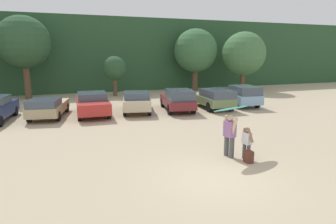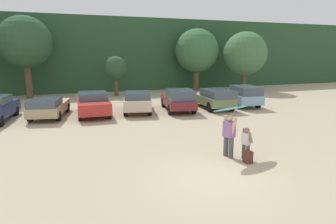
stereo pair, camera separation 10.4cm
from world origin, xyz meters
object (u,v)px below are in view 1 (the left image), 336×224
at_px(person_adult, 230,133).
at_px(surfboard_teal, 232,108).
at_px(backpack_dropped, 248,157).
at_px(parked_car_champagne, 137,101).
at_px(parked_car_maroon, 178,99).
at_px(parked_car_sky_blue, 240,95).
at_px(parked_car_red, 93,103).
at_px(person_child, 247,141).
at_px(parked_car_tan, 48,107).
at_px(parked_car_olive_green, 213,98).

distance_m(person_adult, surfboard_teal, 0.95).
height_order(surfboard_teal, backpack_dropped, surfboard_teal).
bearing_deg(person_adult, backpack_dropped, 101.68).
distance_m(parked_car_champagne, backpack_dropped, 10.76).
height_order(parked_car_champagne, backpack_dropped, parked_car_champagne).
xyz_separation_m(parked_car_maroon, parked_car_sky_blue, (5.32, 0.39, 0.01)).
xyz_separation_m(parked_car_red, person_adult, (4.21, -9.87, 0.17)).
xyz_separation_m(parked_car_red, person_child, (4.68, -10.35, -0.08)).
relative_size(parked_car_tan, parked_car_sky_blue, 0.96).
relative_size(parked_car_olive_green, person_adult, 2.62).
bearing_deg(parked_car_maroon, backpack_dropped, -177.16).
relative_size(person_adult, backpack_dropped, 3.73).
bearing_deg(parked_car_maroon, person_child, -176.68).
height_order(parked_car_sky_blue, surfboard_teal, surfboard_teal).
xyz_separation_m(parked_car_champagne, surfboard_teal, (1.41, -9.71, 1.10)).
distance_m(parked_car_olive_green, backpack_dropped, 10.73).
relative_size(parked_car_red, parked_car_maroon, 1.01).
relative_size(parked_car_tan, parked_car_red, 0.98).
xyz_separation_m(parked_car_champagne, backpack_dropped, (1.63, -10.62, -0.56)).
xyz_separation_m(person_child, surfboard_teal, (-0.33, 0.59, 1.18)).
distance_m(parked_car_champagne, parked_car_olive_green, 5.60).
xyz_separation_m(parked_car_maroon, backpack_dropped, (-1.17, -9.99, -0.59)).
distance_m(parked_car_olive_green, surfboard_teal, 10.02).
bearing_deg(surfboard_teal, parked_car_tan, -72.18).
bearing_deg(backpack_dropped, person_child, 69.34).
bearing_deg(person_adult, parked_car_tan, -67.03).
xyz_separation_m(parked_car_red, parked_car_olive_green, (8.49, -0.70, 0.02)).
distance_m(parked_car_olive_green, person_child, 10.37).
bearing_deg(surfboard_teal, parked_car_olive_green, -132.46).
bearing_deg(parked_car_tan, backpack_dropped, -135.34).
bearing_deg(parked_car_tan, parked_car_sky_blue, -80.91).
height_order(parked_car_champagne, parked_car_maroon, parked_car_maroon).
xyz_separation_m(parked_car_tan, person_adult, (6.92, -9.94, 0.26)).
relative_size(parked_car_sky_blue, backpack_dropped, 10.53).
xyz_separation_m(parked_car_champagne, parked_car_sky_blue, (8.12, -0.24, 0.04)).
bearing_deg(parked_car_sky_blue, parked_car_red, 96.20).
bearing_deg(parked_car_sky_blue, parked_car_olive_green, 106.92).
xyz_separation_m(parked_car_sky_blue, person_child, (-6.37, -10.06, -0.12)).
height_order(person_child, backpack_dropped, person_child).
xyz_separation_m(person_child, backpack_dropped, (-0.12, -0.31, -0.48)).
xyz_separation_m(parked_car_sky_blue, surfboard_teal, (-6.70, -9.47, 1.06)).
bearing_deg(parked_car_red, parked_car_maroon, -94.93).
bearing_deg(parked_car_champagne, backpack_dropped, -158.96).
height_order(parked_car_red, person_adult, person_adult).
height_order(parked_car_tan, parked_car_olive_green, parked_car_olive_green).
relative_size(parked_car_champagne, parked_car_olive_green, 1.04).
xyz_separation_m(parked_car_tan, parked_car_olive_green, (11.20, -0.77, 0.11)).
relative_size(parked_car_maroon, surfboard_teal, 2.26).
distance_m(parked_car_red, backpack_dropped, 11.61).
bearing_deg(backpack_dropped, parked_car_maroon, 83.34).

